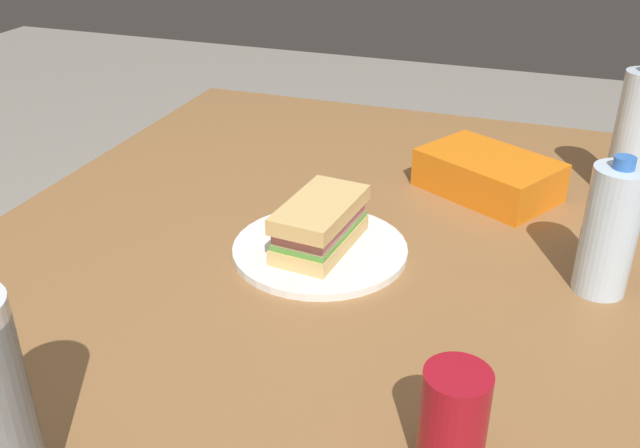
{
  "coord_description": "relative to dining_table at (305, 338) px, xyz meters",
  "views": [
    {
      "loc": [
        0.78,
        0.3,
        1.3
      ],
      "look_at": [
        -0.11,
        -0.02,
        0.8
      ],
      "focal_mm": 39.79,
      "sensor_mm": 36.0,
      "label": 1
    }
  ],
  "objects": [
    {
      "name": "sandwich",
      "position": [
        -0.1,
        -0.01,
        0.13
      ],
      "size": [
        0.19,
        0.11,
        0.08
      ],
      "color": "#DBB26B",
      "rests_on": "paper_plate"
    },
    {
      "name": "water_bottle_spare",
      "position": [
        -0.14,
        0.39,
        0.17
      ],
      "size": [
        0.07,
        0.07,
        0.2
      ],
      "color": "silver",
      "rests_on": "dining_table"
    },
    {
      "name": "soda_can_red",
      "position": [
        0.25,
        0.25,
        0.14
      ],
      "size": [
        0.07,
        0.07,
        0.12
      ],
      "primitive_type": "cylinder",
      "color": "maroon",
      "rests_on": "dining_table"
    },
    {
      "name": "dining_table",
      "position": [
        0.0,
        0.0,
        0.0
      ],
      "size": [
        1.62,
        1.13,
        0.75
      ],
      "color": "olive",
      "rests_on": "ground_plane"
    },
    {
      "name": "chip_bag",
      "position": [
        -0.41,
        0.19,
        0.12
      ],
      "size": [
        0.24,
        0.27,
        0.07
      ],
      "primitive_type": "cube",
      "rotation": [
        0.0,
        0.0,
        4.21
      ],
      "color": "orange",
      "rests_on": "dining_table"
    },
    {
      "name": "paper_plate",
      "position": [
        -0.11,
        -0.02,
        0.09
      ],
      "size": [
        0.27,
        0.27,
        0.01
      ],
      "primitive_type": "cylinder",
      "color": "white",
      "rests_on": "dining_table"
    },
    {
      "name": "water_bottle_tall",
      "position": [
        -0.48,
        0.42,
        0.19
      ],
      "size": [
        0.07,
        0.07,
        0.24
      ],
      "color": "silver",
      "rests_on": "dining_table"
    }
  ]
}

